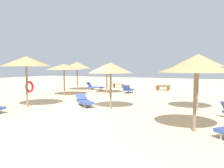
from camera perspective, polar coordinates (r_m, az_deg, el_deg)
The scene contains 14 objects.
ground_plane at distance 13.65m, azimuth -5.99°, elevation -5.81°, with size 80.00×80.00×0.00m, color beige.
parasol_0 at distance 24.46m, azimuth -8.55°, elevation 4.54°, with size 3.04×3.04×2.91m.
parasol_2 at distance 13.44m, azimuth 20.37°, elevation 5.43°, with size 2.64×2.64×3.06m.
parasol_3 at distance 13.10m, azimuth -0.34°, elevation 3.94°, with size 2.50×2.50×2.61m.
parasol_4 at distance 8.85m, azimuth 19.82°, elevation 4.11°, with size 2.67×2.67×2.62m.
parasol_5 at distance 21.29m, azimuth -1.27°, elevation 4.04°, with size 2.81×2.81×2.66m.
parasol_6 at distance 14.65m, azimuth -20.26°, elevation 5.11°, with size 2.91×2.91×2.99m.
parasol_7 at distance 19.86m, azimuth -11.68°, elevation 4.11°, with size 3.03×3.03×2.63m.
lounger_0 at distance 24.50m, azimuth -4.26°, elevation -0.68°, with size 1.92×0.86×0.79m.
lounger_3 at distance 14.21m, azimuth -6.77°, elevation -4.15°, with size 1.90×1.68×0.66m.
lounger_5 at distance 21.44m, azimuth 4.03°, elevation -1.35°, with size 0.92×1.92×0.81m.
bench_0 at distance 23.92m, azimuth 12.19°, elevation -0.82°, with size 1.52×0.48×0.49m.
bench_1 at distance 26.78m, azimuth 1.51°, elevation -0.23°, with size 1.51×0.43×0.49m.
bench_2 at distance 25.18m, azimuth 12.63°, elevation -0.59°, with size 1.54×0.60×0.49m.
Camera 1 is at (7.57, -11.12, 2.32)m, focal length 37.33 mm.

